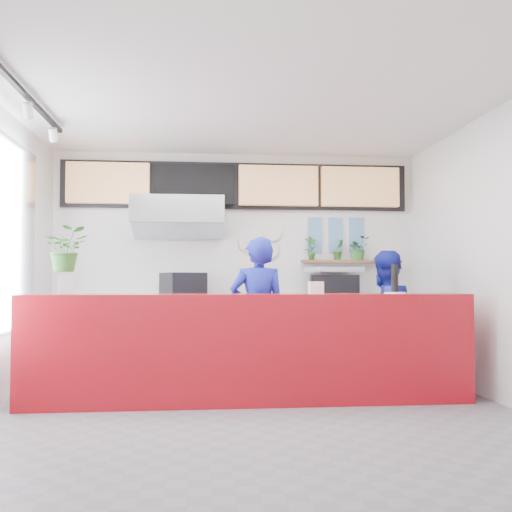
% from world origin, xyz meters
% --- Properties ---
extents(floor, '(5.00, 5.00, 0.00)m').
position_xyz_m(floor, '(0.00, 0.00, 0.00)').
color(floor, slate).
rests_on(floor, ground).
extents(ceiling, '(5.00, 5.00, 0.00)m').
position_xyz_m(ceiling, '(0.00, 0.00, 3.00)').
color(ceiling, silver).
extents(wall_back, '(5.00, 0.00, 5.00)m').
position_xyz_m(wall_back, '(0.00, 2.50, 1.50)').
color(wall_back, white).
rests_on(wall_back, ground).
extents(wall_right, '(0.00, 5.00, 5.00)m').
position_xyz_m(wall_right, '(2.50, 0.00, 1.50)').
color(wall_right, white).
rests_on(wall_right, ground).
extents(service_counter, '(4.50, 0.60, 1.10)m').
position_xyz_m(service_counter, '(0.00, 0.40, 0.55)').
color(service_counter, '#9F0B14').
rests_on(service_counter, ground).
extents(cream_band, '(5.00, 0.02, 0.80)m').
position_xyz_m(cream_band, '(0.00, 2.49, 2.60)').
color(cream_band, beige).
rests_on(cream_band, wall_back).
extents(prep_bench, '(1.80, 0.60, 0.90)m').
position_xyz_m(prep_bench, '(-0.80, 2.20, 0.45)').
color(prep_bench, '#B2B5BA').
rests_on(prep_bench, ground).
extents(panini_oven, '(0.65, 0.65, 0.44)m').
position_xyz_m(panini_oven, '(-0.73, 2.20, 1.12)').
color(panini_oven, black).
rests_on(panini_oven, prep_bench).
extents(extraction_hood, '(1.20, 0.70, 0.35)m').
position_xyz_m(extraction_hood, '(-0.80, 2.15, 2.15)').
color(extraction_hood, '#B2B5BA').
rests_on(extraction_hood, ceiling).
extents(hood_lip, '(1.20, 0.69, 0.31)m').
position_xyz_m(hood_lip, '(-0.80, 2.15, 1.95)').
color(hood_lip, '#B2B5BA').
rests_on(hood_lip, ceiling).
extents(right_bench, '(1.80, 0.60, 0.90)m').
position_xyz_m(right_bench, '(1.50, 2.20, 0.45)').
color(right_bench, '#B2B5BA').
rests_on(right_bench, ground).
extents(espresso_machine, '(0.69, 0.53, 0.41)m').
position_xyz_m(espresso_machine, '(1.30, 2.20, 1.10)').
color(espresso_machine, black).
rests_on(espresso_machine, right_bench).
extents(espresso_tray, '(0.79, 0.65, 0.06)m').
position_xyz_m(espresso_tray, '(1.30, 2.20, 1.38)').
color(espresso_tray, silver).
rests_on(espresso_tray, espresso_machine).
extents(herb_shelf, '(1.40, 0.18, 0.04)m').
position_xyz_m(herb_shelf, '(1.60, 2.40, 1.50)').
color(herb_shelf, brown).
rests_on(herb_shelf, wall_back).
extents(menu_board_far_left, '(1.10, 0.10, 0.55)m').
position_xyz_m(menu_board_far_left, '(-1.75, 2.38, 2.55)').
color(menu_board_far_left, tan).
rests_on(menu_board_far_left, wall_back).
extents(menu_board_mid_left, '(1.10, 0.10, 0.55)m').
position_xyz_m(menu_board_mid_left, '(-0.59, 2.38, 2.55)').
color(menu_board_mid_left, black).
rests_on(menu_board_mid_left, wall_back).
extents(menu_board_mid_right, '(1.10, 0.10, 0.55)m').
position_xyz_m(menu_board_mid_right, '(0.57, 2.38, 2.55)').
color(menu_board_mid_right, tan).
rests_on(menu_board_mid_right, wall_back).
extents(menu_board_far_right, '(1.10, 0.10, 0.55)m').
position_xyz_m(menu_board_far_right, '(1.73, 2.38, 2.55)').
color(menu_board_far_right, tan).
rests_on(menu_board_far_right, wall_back).
extents(soffit, '(4.80, 0.04, 0.65)m').
position_xyz_m(soffit, '(0.00, 2.46, 2.55)').
color(soffit, black).
rests_on(soffit, wall_back).
extents(track_rail, '(0.05, 2.40, 0.04)m').
position_xyz_m(track_rail, '(-2.10, 0.00, 2.94)').
color(track_rail, black).
rests_on(track_rail, ceiling).
extents(dec_plate_a, '(0.24, 0.03, 0.24)m').
position_xyz_m(dec_plate_a, '(0.15, 2.47, 1.75)').
color(dec_plate_a, silver).
rests_on(dec_plate_a, wall_back).
extents(dec_plate_b, '(0.24, 0.03, 0.24)m').
position_xyz_m(dec_plate_b, '(0.45, 2.47, 1.65)').
color(dec_plate_b, silver).
rests_on(dec_plate_b, wall_back).
extents(dec_plate_c, '(0.24, 0.03, 0.24)m').
position_xyz_m(dec_plate_c, '(0.15, 2.47, 1.45)').
color(dec_plate_c, silver).
rests_on(dec_plate_c, wall_back).
extents(dec_plate_d, '(0.24, 0.03, 0.24)m').
position_xyz_m(dec_plate_d, '(0.50, 2.47, 1.90)').
color(dec_plate_d, silver).
rests_on(dec_plate_d, wall_back).
extents(photo_frame_a, '(0.20, 0.02, 0.25)m').
position_xyz_m(photo_frame_a, '(1.10, 2.48, 2.00)').
color(photo_frame_a, '#598CBF').
rests_on(photo_frame_a, wall_back).
extents(photo_frame_b, '(0.20, 0.02, 0.25)m').
position_xyz_m(photo_frame_b, '(1.40, 2.48, 2.00)').
color(photo_frame_b, '#598CBF').
rests_on(photo_frame_b, wall_back).
extents(photo_frame_c, '(0.20, 0.02, 0.25)m').
position_xyz_m(photo_frame_c, '(1.70, 2.48, 2.00)').
color(photo_frame_c, '#598CBF').
rests_on(photo_frame_c, wall_back).
extents(photo_frame_d, '(0.20, 0.02, 0.25)m').
position_xyz_m(photo_frame_d, '(1.10, 2.48, 1.75)').
color(photo_frame_d, '#598CBF').
rests_on(photo_frame_d, wall_back).
extents(photo_frame_e, '(0.20, 0.02, 0.25)m').
position_xyz_m(photo_frame_e, '(1.40, 2.48, 1.75)').
color(photo_frame_e, '#598CBF').
rests_on(photo_frame_e, wall_back).
extents(photo_frame_f, '(0.20, 0.02, 0.25)m').
position_xyz_m(photo_frame_f, '(1.70, 2.48, 1.75)').
color(photo_frame_f, '#598CBF').
rests_on(photo_frame_f, wall_back).
extents(staff_center, '(0.64, 0.43, 1.72)m').
position_xyz_m(staff_center, '(0.14, 0.91, 0.86)').
color(staff_center, '#151F95').
rests_on(staff_center, ground).
extents(staff_right, '(0.94, 0.85, 1.58)m').
position_xyz_m(staff_right, '(1.61, 0.98, 0.79)').
color(staff_right, '#151F95').
rests_on(staff_right, ground).
extents(herb_a, '(0.20, 0.15, 0.34)m').
position_xyz_m(herb_a, '(1.03, 2.40, 1.69)').
color(herb_a, '#306D26').
rests_on(herb_a, herb_shelf).
extents(herb_b, '(0.20, 0.19, 0.29)m').
position_xyz_m(herb_b, '(1.42, 2.40, 1.67)').
color(herb_b, '#306D26').
rests_on(herb_b, herb_shelf).
extents(herb_c, '(0.36, 0.34, 0.33)m').
position_xyz_m(herb_c, '(1.70, 2.40, 1.69)').
color(herb_c, '#306D26').
rests_on(herb_c, herb_shelf).
extents(glass_vase, '(0.20, 0.20, 0.19)m').
position_xyz_m(glass_vase, '(-1.81, 0.33, 1.20)').
color(glass_vase, white).
rests_on(glass_vase, service_counter).
extents(basil_vase, '(0.48, 0.44, 0.45)m').
position_xyz_m(basil_vase, '(-1.81, 0.33, 1.54)').
color(basil_vase, '#306D26').
rests_on(basil_vase, glass_vase).
extents(napkin_holder, '(0.15, 0.11, 0.13)m').
position_xyz_m(napkin_holder, '(0.69, 0.37, 1.16)').
color(napkin_holder, white).
rests_on(napkin_holder, service_counter).
extents(white_plate, '(0.23, 0.23, 0.02)m').
position_xyz_m(white_plate, '(1.50, 0.31, 1.11)').
color(white_plate, white).
rests_on(white_plate, service_counter).
extents(pepper_mill, '(0.10, 0.10, 0.29)m').
position_xyz_m(pepper_mill, '(1.50, 0.31, 1.26)').
color(pepper_mill, black).
rests_on(pepper_mill, white_plate).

